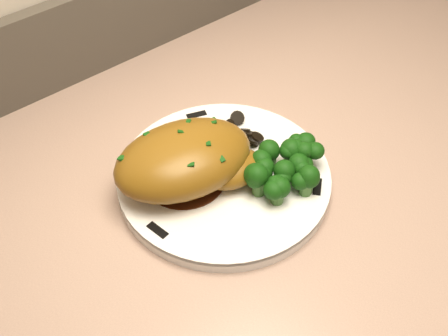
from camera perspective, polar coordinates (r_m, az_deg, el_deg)
counter at (r=1.17m, az=17.04°, el=-6.28°), size 1.92×0.65×0.95m
plate at (r=0.64m, az=-0.00°, el=-1.10°), size 0.26×0.26×0.02m
rim_accent_0 at (r=0.71m, az=-2.81°, el=5.40°), size 0.03×0.02×0.00m
rim_accent_1 at (r=0.59m, az=-6.77°, el=-6.31°), size 0.01×0.03×0.00m
rim_accent_2 at (r=0.63m, az=9.45°, el=-1.90°), size 0.03×0.02×0.00m
gravy_pool at (r=0.63m, az=-4.01°, el=-1.00°), size 0.09×0.09×0.00m
chicken_breast at (r=0.61m, az=-3.58°, el=0.80°), size 0.18×0.14×0.06m
mushroom_pile at (r=0.67m, az=0.43°, el=2.63°), size 0.07×0.05×0.02m
broccoli_florets at (r=0.62m, az=6.30°, el=0.13°), size 0.10×0.08×0.03m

